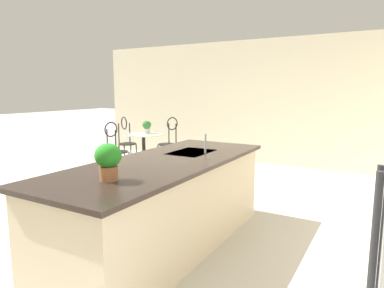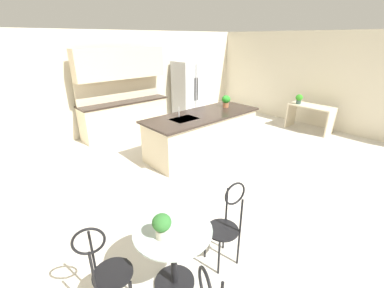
{
  "view_description": "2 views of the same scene",
  "coord_description": "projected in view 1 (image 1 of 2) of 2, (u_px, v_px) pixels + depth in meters",
  "views": [
    {
      "loc": [
        3.07,
        2.77,
        1.61
      ],
      "look_at": [
        -1.38,
        0.21,
        0.81
      ],
      "focal_mm": 32.16,
      "sensor_mm": 36.0,
      "label": 1
    },
    {
      "loc": [
        -3.62,
        -3.16,
        2.51
      ],
      "look_at": [
        -1.07,
        -0.31,
        0.93
      ],
      "focal_mm": 24.09,
      "sensor_mm": 36.0,
      "label": 2
    }
  ],
  "objects": [
    {
      "name": "chair_near_window",
      "position": [
        169.0,
        139.0,
        7.42
      ],
      "size": [
        0.52,
        0.49,
        1.04
      ],
      "color": "black",
      "rests_on": "ground"
    },
    {
      "name": "ground_plane",
      "position": [
        122.0,
        222.0,
        4.25
      ],
      "size": [
        40.0,
        40.0,
        0.0
      ],
      "primitive_type": "plane",
      "color": "beige"
    },
    {
      "name": "chair_by_island",
      "position": [
        116.0,
        146.0,
        6.45
      ],
      "size": [
        0.51,
        0.45,
        1.04
      ],
      "color": "black",
      "rests_on": "ground"
    },
    {
      "name": "wall_left_window",
      "position": [
        248.0,
        102.0,
        7.69
      ],
      "size": [
        0.12,
        7.8,
        2.7
      ],
      "primitive_type": "cube",
      "color": "beige",
      "rests_on": "ground"
    },
    {
      "name": "sink_faucet",
      "position": [
        205.0,
        144.0,
        3.79
      ],
      "size": [
        0.02,
        0.02,
        0.22
      ],
      "primitive_type": "cylinder",
      "color": "#B2B5BA",
      "rests_on": "kitchen_island"
    },
    {
      "name": "potted_plant_counter_far",
      "position": [
        108.0,
        159.0,
        2.64
      ],
      "size": [
        0.21,
        0.21,
        0.29
      ],
      "color": "#9E603D",
      "rests_on": "kitchen_island"
    },
    {
      "name": "bistro_table",
      "position": [
        144.0,
        148.0,
        6.98
      ],
      "size": [
        0.8,
        0.8,
        0.74
      ],
      "color": "black",
      "rests_on": "ground"
    },
    {
      "name": "chair_toward_desk",
      "position": [
        126.0,
        138.0,
        7.51
      ],
      "size": [
        0.51,
        0.52,
        1.04
      ],
      "color": "black",
      "rests_on": "ground"
    },
    {
      "name": "potted_plant_on_table",
      "position": [
        147.0,
        126.0,
        7.04
      ],
      "size": [
        0.18,
        0.18,
        0.26
      ],
      "color": "beige",
      "rests_on": "bistro_table"
    },
    {
      "name": "kitchen_island",
      "position": [
        164.0,
        204.0,
        3.5
      ],
      "size": [
        2.8,
        1.06,
        0.92
      ],
      "color": "beige",
      "rests_on": "ground"
    }
  ]
}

